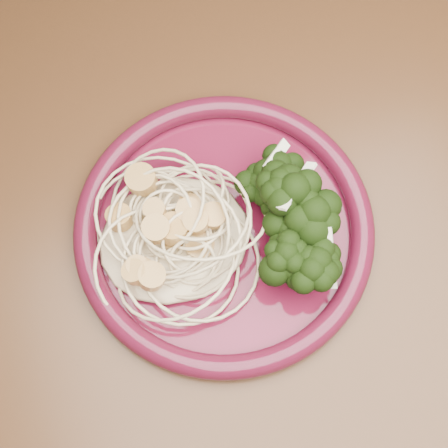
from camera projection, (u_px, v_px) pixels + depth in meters
dining_table at (263, 199)px, 0.72m from camera, size 1.20×0.80×0.75m
dinner_plate at (224, 228)px, 0.59m from camera, size 0.32×0.32×0.02m
spaghetti_pile at (174, 235)px, 0.58m from camera, size 0.16×0.14×0.03m
scallop_cluster at (170, 220)px, 0.54m from camera, size 0.15×0.15×0.05m
broccoli_pile at (286, 204)px, 0.58m from camera, size 0.12×0.17×0.06m
onion_garnish at (289, 188)px, 0.54m from camera, size 0.08×0.11×0.05m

